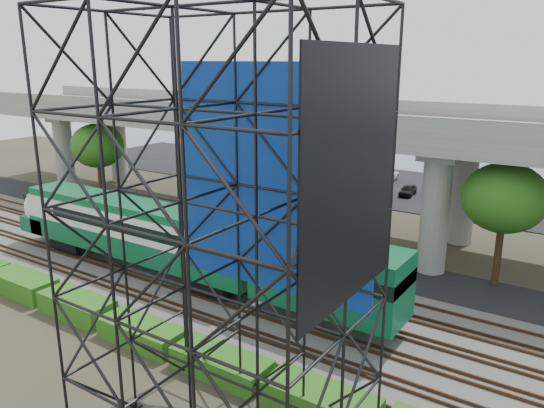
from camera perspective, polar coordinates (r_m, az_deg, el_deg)
The scene contains 13 objects.
ground at distance 31.06m, azimuth -9.15°, elevation -10.63°, with size 140.00×140.00×0.00m, color #474233.
ballast_bed at distance 32.36m, azimuth -6.73°, elevation -9.24°, with size 90.00×12.00×0.20m, color slate.
service_road at distance 38.72m, azimuth 1.44°, elevation -5.01°, with size 90.00×5.00×0.08m, color black.
parking_lot at distance 59.13m, azimuth 13.70°, elevation 1.73°, with size 90.00×18.00×0.08m, color black.
harbor_water at distance 79.80m, azimuth 19.23°, elevation 4.74°, with size 140.00×40.00×0.03m, color #42586E.
rail_tracks at distance 32.28m, azimuth -6.74°, elevation -8.95°, with size 90.00×9.52×0.16m.
commuter_train at distance 33.88m, azimuth -11.99°, elevation -3.27°, with size 29.30×3.06×4.30m.
overpass at distance 41.48m, azimuth 5.43°, elevation 7.94°, with size 80.00×12.00×12.40m.
scaffold_tower at distance 17.05m, azimuth -5.73°, elevation -5.42°, with size 9.36×6.36×15.00m.
hedge_strip at distance 27.50m, azimuth -13.83°, elevation -13.21°, with size 34.60×1.80×1.20m.
trees at distance 44.31m, azimuth 0.29°, elevation 5.02°, with size 40.94×16.94×7.69m.
suv at distance 46.09m, azimuth -12.85°, elevation -1.07°, with size 2.36×5.11×1.42m, color black.
parked_cars at distance 57.89m, azimuth 15.69°, elevation 1.95°, with size 38.96×9.78×1.29m.
Camera 1 is at (19.32, -20.24, 13.49)m, focal length 35.00 mm.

